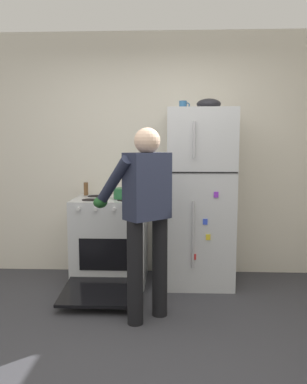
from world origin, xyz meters
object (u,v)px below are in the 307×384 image
(person_cook, at_px, (145,207))
(pepper_mill, at_px, (86,189))
(red_pot, at_px, (124,193))
(coffee_mug, at_px, (183,106))
(refrigerator, at_px, (199,198))
(mixing_bowl, at_px, (209,104))
(stove_range, at_px, (110,241))

(person_cook, relative_size, pepper_mill, 11.29)
(red_pot, relative_size, coffee_mug, 2.91)
(person_cook, height_order, pepper_mill, person_cook)
(person_cook, xyz_separation_m, pepper_mill, (-0.73, 1.09, 0.02))
(refrigerator, bearing_deg, mixing_bowl, 0.22)
(person_cook, bearing_deg, refrigerator, 59.87)
(refrigerator, relative_size, mixing_bowl, 7.37)
(stove_range, xyz_separation_m, person_cook, (0.43, -0.88, 0.52))
(stove_range, height_order, pepper_mill, pepper_mill)
(person_cook, xyz_separation_m, coffee_mug, (0.34, 0.94, 0.91))
(coffee_mug, bearing_deg, red_pot, -170.68)
(person_cook, relative_size, mixing_bowl, 6.48)
(stove_range, distance_m, coffee_mug, 1.62)
(stove_range, distance_m, red_pot, 0.54)
(refrigerator, distance_m, person_cook, 1.03)
(refrigerator, bearing_deg, red_pot, -176.39)
(pepper_mill, xyz_separation_m, mixing_bowl, (1.33, -0.20, 0.90))
(stove_range, bearing_deg, refrigerator, 1.06)
(mixing_bowl, bearing_deg, person_cook, -123.81)
(pepper_mill, distance_m, mixing_bowl, 1.62)
(red_pot, relative_size, pepper_mill, 2.30)
(stove_range, relative_size, mixing_bowl, 4.92)
(coffee_mug, distance_m, pepper_mill, 1.40)
(refrigerator, height_order, red_pot, refrigerator)
(refrigerator, height_order, mixing_bowl, mixing_bowl)
(mixing_bowl, bearing_deg, red_pot, -176.70)
(stove_range, distance_m, person_cook, 1.10)
(mixing_bowl, bearing_deg, coffee_mug, 169.01)
(mixing_bowl, bearing_deg, refrigerator, -179.78)
(red_pot, xyz_separation_m, pepper_mill, (-0.46, 0.25, 0.02))
(refrigerator, xyz_separation_m, red_pot, (-0.79, -0.05, 0.05))
(stove_range, height_order, red_pot, red_pot)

